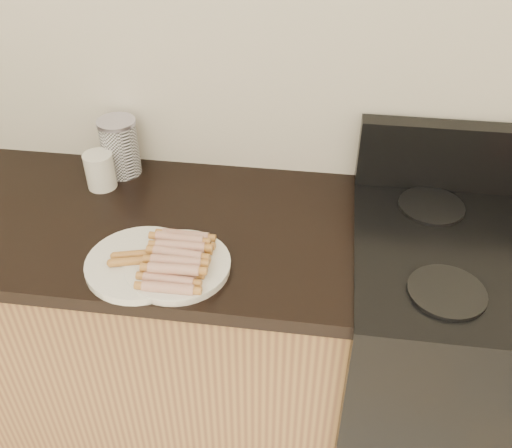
# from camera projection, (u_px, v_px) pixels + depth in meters

# --- Properties ---
(wall_back) EXTENTS (4.00, 0.04, 2.60)m
(wall_back) POSITION_uv_depth(u_px,v_px,m) (220.00, 38.00, 1.53)
(wall_back) COLOR silver
(wall_back) RESTS_ON ground
(cabinet_base) EXTENTS (2.20, 0.59, 0.86)m
(cabinet_base) POSITION_uv_depth(u_px,v_px,m) (5.00, 320.00, 1.89)
(cabinet_base) COLOR olive
(cabinet_base) RESTS_ON floor
(stove) EXTENTS (0.76, 0.65, 0.91)m
(stove) POSITION_uv_depth(u_px,v_px,m) (467.00, 368.00, 1.70)
(stove) COLOR black
(stove) RESTS_ON floor
(stove_panel) EXTENTS (0.76, 0.06, 0.20)m
(stove_panel) POSITION_uv_depth(u_px,v_px,m) (496.00, 160.00, 1.59)
(stove_panel) COLOR black
(stove_panel) RESTS_ON stove
(burner_near_left) EXTENTS (0.18, 0.18, 0.01)m
(burner_near_left) POSITION_uv_depth(u_px,v_px,m) (447.00, 292.00, 1.31)
(burner_near_left) COLOR black
(burner_near_left) RESTS_ON stove
(burner_far_left) EXTENTS (0.18, 0.18, 0.01)m
(burner_far_left) POSITION_uv_depth(u_px,v_px,m) (431.00, 206.00, 1.57)
(burner_far_left) COLOR black
(burner_far_left) RESTS_ON stove
(main_plate) EXTENTS (0.30, 0.30, 0.02)m
(main_plate) POSITION_uv_depth(u_px,v_px,m) (178.00, 267.00, 1.39)
(main_plate) COLOR silver
(main_plate) RESTS_ON counter_slab
(side_plate) EXTENTS (0.31, 0.31, 0.02)m
(side_plate) POSITION_uv_depth(u_px,v_px,m) (141.00, 263.00, 1.39)
(side_plate) COLOR silver
(side_plate) RESTS_ON counter_slab
(hotdog_pile) EXTENTS (0.12, 0.22, 0.05)m
(hotdog_pile) POSITION_uv_depth(u_px,v_px,m) (177.00, 258.00, 1.37)
(hotdog_pile) COLOR maroon
(hotdog_pile) RESTS_ON main_plate
(plain_sausages) EXTENTS (0.13, 0.08, 0.02)m
(plain_sausages) POSITION_uv_depth(u_px,v_px,m) (140.00, 257.00, 1.38)
(plain_sausages) COLOR #BF6E48
(plain_sausages) RESTS_ON side_plate
(canister) EXTENTS (0.11, 0.11, 0.17)m
(canister) POSITION_uv_depth(u_px,v_px,m) (120.00, 147.00, 1.69)
(canister) COLOR silver
(canister) RESTS_ON counter_slab
(mug) EXTENTS (0.10, 0.10, 0.11)m
(mug) POSITION_uv_depth(u_px,v_px,m) (100.00, 171.00, 1.65)
(mug) COLOR white
(mug) RESTS_ON counter_slab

